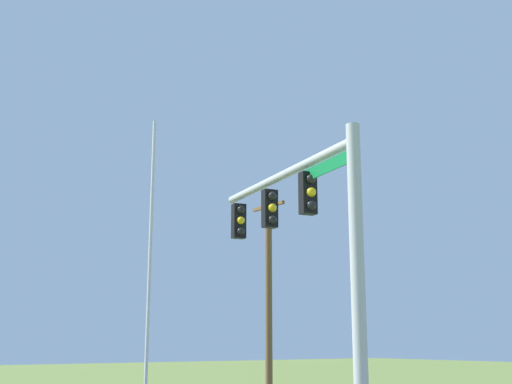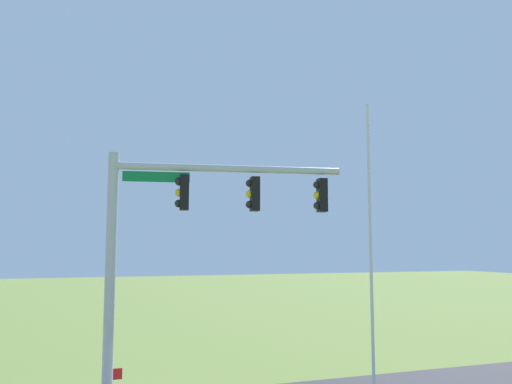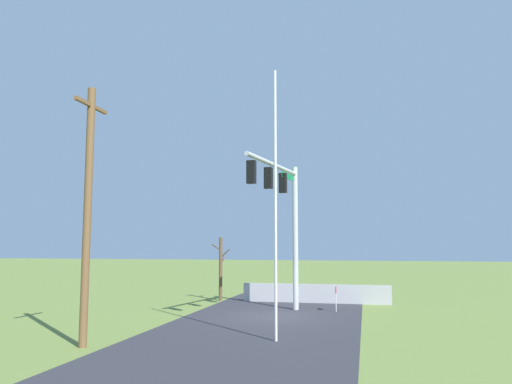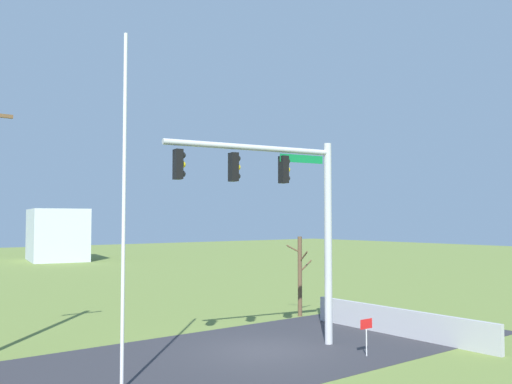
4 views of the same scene
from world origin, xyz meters
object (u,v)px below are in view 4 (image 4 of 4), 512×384
(bare_tree, at_px, (300,275))
(open_sign, at_px, (366,329))
(distant_building, at_px, (57,235))
(flagpole, at_px, (124,209))
(signal_mast, at_px, (286,201))

(bare_tree, relative_size, open_sign, 3.04)
(bare_tree, relative_size, distant_building, 0.44)
(bare_tree, distance_m, distant_building, 42.68)
(flagpole, bearing_deg, distant_building, 73.58)
(signal_mast, bearing_deg, open_sign, -58.12)
(signal_mast, relative_size, open_sign, 5.99)
(signal_mast, xyz_separation_m, flagpole, (-6.45, -0.77, -0.37))
(signal_mast, height_order, distant_building, signal_mast)
(signal_mast, relative_size, flagpole, 0.76)
(bare_tree, bearing_deg, distant_building, 86.27)
(open_sign, height_order, distant_building, distant_building)
(flagpole, bearing_deg, signal_mast, 6.79)
(bare_tree, bearing_deg, flagpole, -154.63)
(bare_tree, height_order, open_sign, bare_tree)
(signal_mast, distance_m, bare_tree, 7.48)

